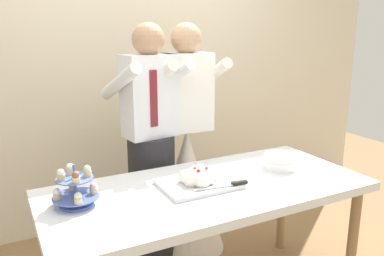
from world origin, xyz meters
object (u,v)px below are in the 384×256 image
Objects in this scene: dessert_table at (208,198)px; person_groom at (151,160)px; cupcake_stand at (75,189)px; main_cake_tray at (199,179)px; person_bride at (187,174)px; plate_stack at (281,161)px.

person_groom is at bearing 97.97° from dessert_table.
cupcake_stand reaches higher than main_cake_tray.
person_bride is (0.20, 0.66, -0.12)m from dessert_table.
dessert_table is 1.08× the size of person_groom.
dessert_table is at bearing -82.03° from person_groom.
main_cake_tray is 0.26× the size of person_groom.
main_cake_tray is 0.61m from person_groom.
main_cake_tray is at bearing 152.90° from dessert_table.
person_groom reaches higher than dessert_table.
cupcake_stand is 1.10× the size of plate_stack.
main_cake_tray is at bearing -5.76° from cupcake_stand.
person_groom reaches higher than main_cake_tray.
person_groom is at bearing 93.98° from main_cake_tray.
cupcake_stand is (-0.70, 0.09, 0.16)m from dessert_table.
plate_stack is at bearing 4.52° from dessert_table.
cupcake_stand reaches higher than plate_stack.
person_groom is (0.61, 0.54, -0.11)m from cupcake_stand.
plate_stack is 0.75m from person_bride.
main_cake_tray reaches higher than plate_stack.
plate_stack is at bearing -2.13° from cupcake_stand.
person_bride reaches higher than dessert_table.
cupcake_stand is at bearing -147.38° from person_bride.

